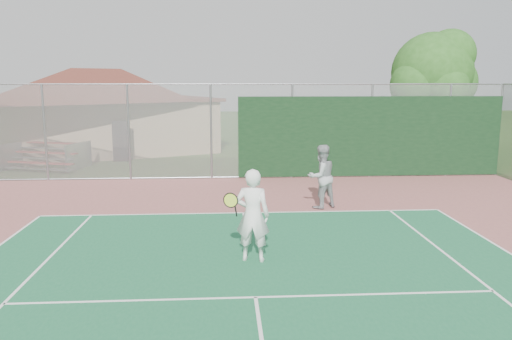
{
  "coord_description": "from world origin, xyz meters",
  "views": [
    {
      "loc": [
        -0.48,
        -1.44,
        3.58
      ],
      "look_at": [
        0.27,
        10.72,
        1.42
      ],
      "focal_mm": 35.0,
      "sensor_mm": 36.0,
      "label": 1
    }
  ],
  "objects": [
    {
      "name": "bleachers",
      "position": [
        -7.97,
        19.47,
        0.58
      ],
      "size": [
        3.38,
        2.5,
        1.09
      ],
      "rotation": [
        0.0,
        0.0,
        -0.31
      ],
      "color": "#AA3227",
      "rests_on": "ground"
    },
    {
      "name": "clubhouse",
      "position": [
        -6.94,
        24.91,
        2.55
      ],
      "size": [
        13.72,
        11.66,
        5.02
      ],
      "rotation": [
        0.0,
        0.0,
        0.4
      ],
      "color": "tan",
      "rests_on": "ground"
    },
    {
      "name": "back_fence",
      "position": [
        2.11,
        16.98,
        1.67
      ],
      "size": [
        20.08,
        0.11,
        3.53
      ],
      "color": "gray",
      "rests_on": "ground"
    },
    {
      "name": "player_grey_back",
      "position": [
        2.23,
        12.34,
        0.91
      ],
      "size": [
        1.09,
        1.0,
        1.82
      ],
      "rotation": [
        0.0,
        0.0,
        3.59
      ],
      "color": "#9C9FA0",
      "rests_on": "ground"
    },
    {
      "name": "tree",
      "position": [
        8.88,
        20.73,
        3.86
      ],
      "size": [
        4.21,
        3.99,
        5.88
      ],
      "color": "#392514",
      "rests_on": "ground"
    },
    {
      "name": "player_white_front",
      "position": [
        0.04,
        8.17,
        0.95
      ],
      "size": [
        0.98,
        0.67,
        1.88
      ],
      "rotation": [
        0.0,
        0.0,
        2.92
      ],
      "color": "white",
      "rests_on": "ground"
    }
  ]
}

